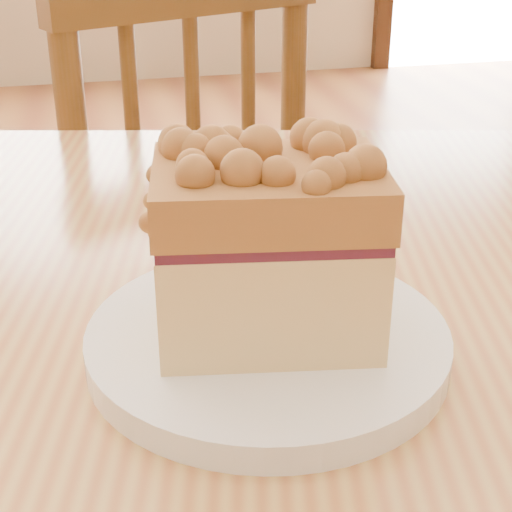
{
  "coord_description": "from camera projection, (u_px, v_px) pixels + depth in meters",
  "views": [
    {
      "loc": [
        0.07,
        -0.28,
        1.01
      ],
      "look_at": [
        0.16,
        0.13,
        0.8
      ],
      "focal_mm": 55.0,
      "sensor_mm": 36.0,
      "label": 1
    }
  ],
  "objects": [
    {
      "name": "cafe_chair_main",
      "position": [
        150.0,
        253.0,
        1.25
      ],
      "size": [
        0.54,
        0.54,
        0.92
      ],
      "rotation": [
        0.0,
        0.0,
        3.54
      ],
      "color": "#573818",
      "rests_on": "ground"
    },
    {
      "name": "cake_slice",
      "position": [
        269.0,
        239.0,
        0.44
      ],
      "size": [
        0.14,
        0.11,
        0.12
      ],
      "rotation": [
        0.0,
        0.0,
        -0.16
      ],
      "color": "#FFDC90",
      "rests_on": "plate"
    },
    {
      "name": "cafe_table_main",
      "position": [
        86.0,
        444.0,
        0.53
      ],
      "size": [
        1.45,
        1.13,
        0.75
      ],
      "rotation": [
        0.0,
        0.0,
        -0.23
      ],
      "color": "tan",
      "rests_on": "ground"
    },
    {
      "name": "plate",
      "position": [
        267.0,
        342.0,
        0.47
      ],
      "size": [
        0.22,
        0.22,
        0.02
      ],
      "color": "white",
      "rests_on": "cafe_table_main"
    }
  ]
}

